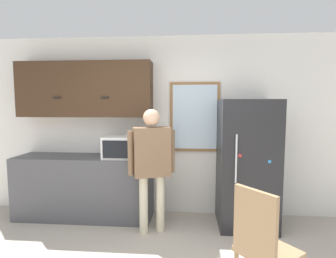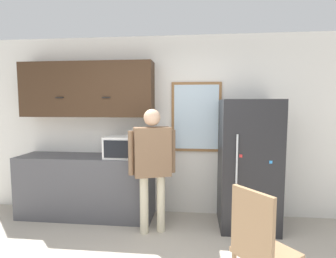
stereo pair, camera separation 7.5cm
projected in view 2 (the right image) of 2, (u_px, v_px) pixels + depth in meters
back_wall at (168, 126)px, 4.03m from camera, size 6.00×0.06×2.70m
counter at (87, 186)px, 3.93m from camera, size 1.99×0.57×0.92m
upper_cabinets at (87, 90)px, 3.91m from camera, size 1.99×0.34×0.81m
microwave at (123, 147)px, 3.74m from camera, size 0.50×0.38×0.31m
person at (152, 158)px, 3.38m from camera, size 0.58×0.36×1.62m
refrigerator at (248, 164)px, 3.57m from camera, size 0.76×0.73×1.75m
chair at (260, 244)px, 2.12m from camera, size 0.60×0.60×1.02m
window at (196, 117)px, 3.93m from camera, size 0.74×0.05×1.04m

